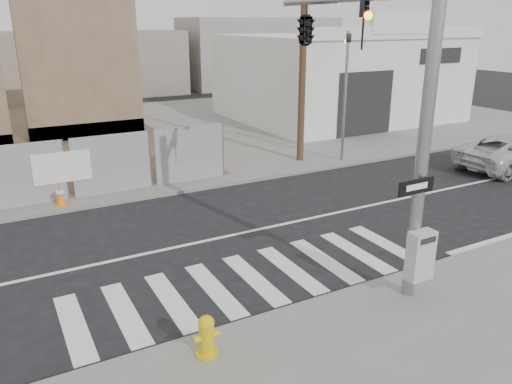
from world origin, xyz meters
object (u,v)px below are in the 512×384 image
signal_pole (340,61)px  traffic_cone_d (60,195)px  fire_hydrant (207,336)px  suv (511,152)px  auto_shop (337,76)px  traffic_cone_c (1,198)px

signal_pole → traffic_cone_d: (-5.71, 6.48, -4.32)m
fire_hydrant → suv: 16.46m
auto_shop → fire_hydrant: size_ratio=15.51×
signal_pole → fire_hydrant: signal_pole is taller
suv → signal_pole: bearing=101.8°
suv → traffic_cone_d: bearing=75.2°
auto_shop → suv: 12.44m
suv → traffic_cone_c: (-18.34, 4.51, -0.26)m
traffic_cone_c → auto_shop: bearing=22.4°
fire_hydrant → signal_pole: bearing=31.4°
signal_pole → traffic_cone_c: (-7.37, 7.23, -4.36)m
signal_pole → suv: size_ratio=1.42×
signal_pole → suv: (10.97, 2.72, -4.10)m
auto_shop → suv: bearing=-92.5°
fire_hydrant → traffic_cone_d: size_ratio=1.10×
fire_hydrant → traffic_cone_d: bearing=98.6°
fire_hydrant → suv: (15.57, 5.35, 0.18)m
auto_shop → suv: (-0.54, -12.29, -1.85)m
signal_pole → fire_hydrant: (-4.60, -2.63, -4.28)m
fire_hydrant → traffic_cone_c: fire_hydrant is taller
traffic_cone_c → traffic_cone_d: size_ratio=0.88×
fire_hydrant → auto_shop: bearing=49.3°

